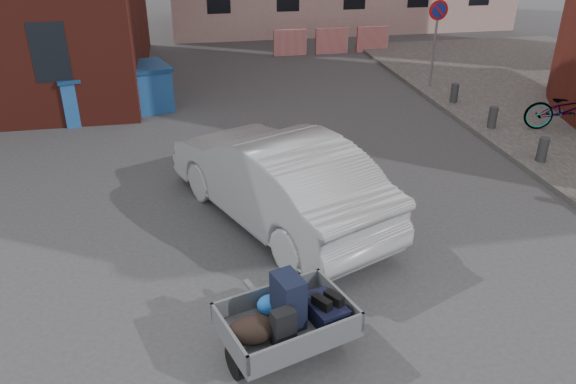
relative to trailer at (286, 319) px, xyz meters
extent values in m
plane|color=#38383A|center=(0.78, 1.48, -0.61)|extent=(120.00, 120.00, 0.00)
cylinder|color=gray|center=(6.78, 10.98, 0.81)|extent=(0.07, 0.07, 2.60)
cylinder|color=red|center=(6.78, 10.96, 1.86)|extent=(0.60, 0.03, 0.60)
cylinder|color=navy|center=(6.78, 10.94, 1.86)|extent=(0.44, 0.03, 0.44)
cylinder|color=#3A3A3D|center=(6.78, 4.88, -0.21)|extent=(0.22, 0.22, 0.55)
cylinder|color=#3A3A3D|center=(6.78, 7.08, -0.21)|extent=(0.22, 0.22, 0.55)
cylinder|color=#3A3A3D|center=(6.78, 9.28, -0.21)|extent=(0.22, 0.22, 0.55)
cube|color=red|center=(3.28, 16.48, -0.11)|extent=(1.30, 0.18, 1.00)
cube|color=red|center=(4.98, 16.48, -0.11)|extent=(1.30, 0.18, 1.00)
cube|color=red|center=(6.68, 16.48, -0.11)|extent=(1.30, 0.18, 1.00)
cylinder|color=black|center=(-0.68, -0.21, -0.39)|extent=(0.23, 0.45, 0.44)
cylinder|color=black|center=(0.70, 0.22, -0.39)|extent=(0.23, 0.45, 0.44)
cube|color=slate|center=(0.01, 0.00, -0.15)|extent=(1.86, 1.53, 0.08)
cube|color=slate|center=(-0.73, -0.23, 0.03)|extent=(0.37, 1.06, 0.28)
cube|color=slate|center=(0.75, 0.24, 0.03)|extent=(0.37, 1.06, 0.28)
cube|color=slate|center=(-0.15, 0.51, 0.03)|extent=(1.54, 0.52, 0.28)
cube|color=slate|center=(0.17, -0.50, 0.03)|extent=(1.54, 0.52, 0.28)
cube|color=slate|center=(-0.26, 0.86, -0.21)|extent=(0.29, 0.69, 0.06)
cube|color=black|center=(0.04, 0.07, 0.24)|extent=(0.42, 0.52, 0.70)
cube|color=black|center=(0.52, 0.06, 0.02)|extent=(0.56, 0.69, 0.25)
ellipsoid|color=black|center=(-0.45, -0.20, 0.07)|extent=(0.68, 0.53, 0.36)
cube|color=black|center=(-0.09, -0.29, 0.13)|extent=(0.32, 0.26, 0.48)
ellipsoid|color=blue|center=(-0.14, 0.32, 0.01)|extent=(0.43, 0.40, 0.24)
cube|color=black|center=(0.46, -0.01, 0.21)|extent=(0.24, 0.29, 0.13)
cube|color=black|center=(0.63, 0.04, 0.21)|extent=(0.24, 0.29, 0.13)
cube|color=#2155A0|center=(-2.91, 10.51, -0.02)|extent=(3.25, 2.27, 1.18)
cube|color=navy|center=(-2.91, 10.51, 0.62)|extent=(3.38, 2.39, 0.10)
imported|color=#A5A6AC|center=(0.50, 3.62, 0.25)|extent=(3.75, 5.47, 1.71)
imported|color=black|center=(8.54, 6.58, 0.07)|extent=(2.24, 1.31, 1.11)
camera|label=1|loc=(-1.02, -5.46, 4.61)|focal=35.00mm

